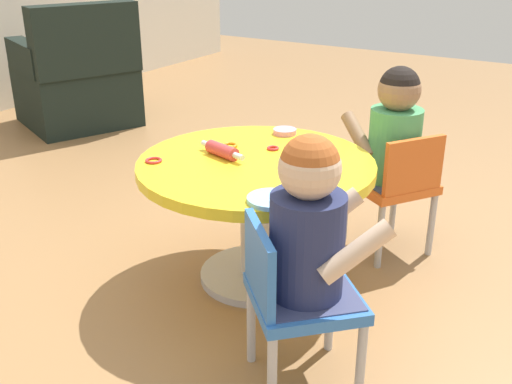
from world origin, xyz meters
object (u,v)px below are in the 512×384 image
object	(u,v)px
child_chair_left	(293,297)
child_chair_right	(396,185)
seated_child_left	(309,225)
craft_table	(256,191)
armchair_dark	(78,81)
craft_scissors	(323,157)
seated_child_right	(395,130)
rolling_pin	(222,150)

from	to	relation	value
child_chair_left	child_chair_right	world-z (taller)	same
seated_child_left	craft_table	bearing A→B (deg)	45.29
child_chair_left	seated_child_left	world-z (taller)	seated_child_left
armchair_dark	seated_child_left	bearing A→B (deg)	-121.18
craft_table	craft_scissors	world-z (taller)	craft_scissors
seated_child_right	child_chair_right	bearing A→B (deg)	-123.78
child_chair_left	armchair_dark	bearing A→B (deg)	58.09
child_chair_right	armchair_dark	size ratio (longest dim) A/B	0.57
rolling_pin	craft_scissors	bearing A→B (deg)	-60.32
armchair_dark	rolling_pin	bearing A→B (deg)	-119.86
rolling_pin	armchair_dark	bearing A→B (deg)	60.14
child_chair_right	child_chair_left	bearing A→B (deg)	-177.70
seated_child_right	craft_scissors	bearing A→B (deg)	157.82
craft_table	armchair_dark	world-z (taller)	armchair_dark
seated_child_left	craft_scissors	bearing A→B (deg)	22.49
seated_child_left	craft_scissors	world-z (taller)	seated_child_left
rolling_pin	craft_scissors	world-z (taller)	rolling_pin
child_chair_right	armchair_dark	world-z (taller)	armchair_dark
child_chair_left	child_chair_right	distance (m)	0.96
craft_table	child_chair_left	xyz separation A→B (m)	(-0.46, -0.41, -0.07)
seated_child_right	rolling_pin	distance (m)	0.72
armchair_dark	child_chair_right	bearing A→B (deg)	-104.18
armchair_dark	craft_scissors	world-z (taller)	armchair_dark
armchair_dark	seated_child_right	bearing A→B (deg)	-103.88
child_chair_left	armchair_dark	distance (m)	3.02
armchair_dark	craft_table	bearing A→B (deg)	-117.77
craft_table	child_chair_left	size ratio (longest dim) A/B	1.64
seated_child_right	rolling_pin	world-z (taller)	seated_child_right
craft_table	craft_scissors	distance (m)	0.28
child_chair_left	armchair_dark	world-z (taller)	armchair_dark
craft_table	seated_child_left	distance (m)	0.64
seated_child_left	craft_scissors	size ratio (longest dim) A/B	3.73
rolling_pin	craft_scissors	size ratio (longest dim) A/B	1.66
seated_child_right	craft_scissors	distance (m)	0.39
child_chair_left	seated_child_right	distance (m)	1.01
armchair_dark	rolling_pin	world-z (taller)	armchair_dark
child_chair_left	craft_scissors	xyz separation A→B (m)	(0.62, 0.22, 0.19)
rolling_pin	child_chair_right	bearing A→B (deg)	-44.07
craft_table	armchair_dark	xyz separation A→B (m)	(1.13, 2.15, -0.07)
craft_table	child_chair_right	size ratio (longest dim) A/B	1.64
child_chair_right	rolling_pin	xyz separation A→B (m)	(-0.52, 0.50, 0.21)
seated_child_right	craft_table	bearing A→B (deg)	146.70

